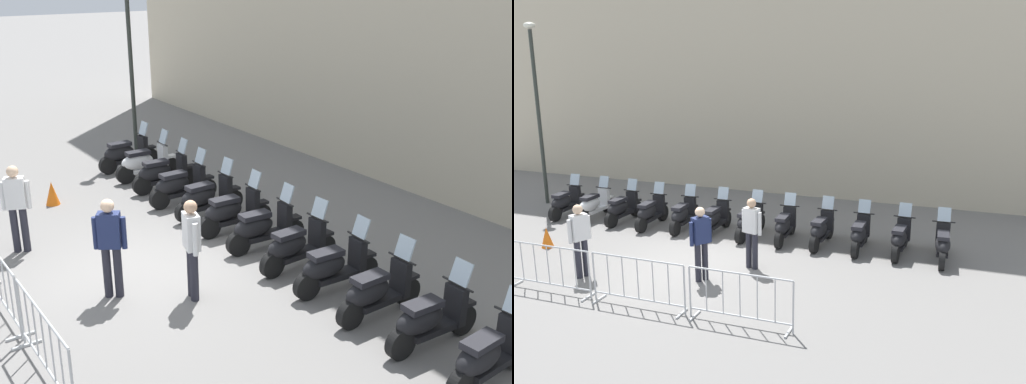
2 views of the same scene
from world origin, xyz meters
TOP-DOWN VIEW (x-y plane):
  - ground_plane at (0.00, 0.00)m, footprint 120.00×120.00m
  - motorcycle_0 at (-5.82, 1.95)m, footprint 0.61×1.72m
  - motorcycle_1 at (-4.81, 2.08)m, footprint 0.56×1.73m
  - motorcycle_2 at (-3.78, 2.14)m, footprint 0.56×1.72m
  - motorcycle_3 at (-2.75, 2.14)m, footprint 0.57×1.73m
  - motorcycle_4 at (-1.72, 2.30)m, footprint 0.61×1.72m
  - motorcycle_5 at (-0.71, 2.37)m, footprint 0.56×1.73m
  - motorcycle_6 at (0.31, 2.49)m, footprint 0.56×1.72m
  - motorcycle_7 at (1.35, 2.56)m, footprint 0.59×1.72m
  - motorcycle_8 at (2.36, 2.64)m, footprint 0.56×1.72m
  - motorcycle_9 at (3.40, 2.70)m, footprint 0.56×1.73m
  - motorcycle_10 at (4.41, 2.81)m, footprint 0.56×1.72m
  - motorcycle_11 at (5.45, 2.79)m, footprint 0.61×1.72m
  - barrier_segment_2 at (2.40, -2.13)m, footprint 2.14×0.59m
  - street_lamp at (-7.55, 2.87)m, footprint 0.36×0.36m
  - officer_near_row_end at (0.64, -0.61)m, footprint 0.37×0.49m
  - officer_mid_plaza at (-1.97, -1.56)m, footprint 0.33×0.52m
  - officer_by_barriers at (1.36, 0.51)m, footprint 0.54×0.28m
  - traffic_cone at (-4.22, -0.41)m, footprint 0.32×0.32m

SIDE VIEW (x-z plane):
  - ground_plane at x=0.00m, z-range 0.00..0.00m
  - traffic_cone at x=-4.22m, z-range 0.00..0.55m
  - motorcycle_0 at x=-5.82m, z-range -0.16..1.07m
  - motorcycle_1 at x=-4.81m, z-range -0.16..1.07m
  - motorcycle_2 at x=-3.78m, z-range -0.16..1.07m
  - motorcycle_3 at x=-2.75m, z-range -0.16..1.07m
  - motorcycle_4 at x=-1.72m, z-range -0.16..1.07m
  - motorcycle_5 at x=-0.71m, z-range -0.16..1.07m
  - motorcycle_6 at x=0.31m, z-range -0.16..1.07m
  - motorcycle_7 at x=1.35m, z-range -0.16..1.07m
  - motorcycle_8 at x=2.36m, z-range -0.16..1.07m
  - motorcycle_9 at x=3.40m, z-range -0.16..1.07m
  - motorcycle_10 at x=4.41m, z-range -0.16..1.07m
  - motorcycle_11 at x=5.45m, z-range -0.16..1.07m
  - barrier_segment_2 at x=2.40m, z-range -0.01..1.06m
  - officer_near_row_end at x=0.64m, z-range 0.12..1.85m
  - officer_mid_plaza at x=-1.97m, z-range 0.12..1.85m
  - officer_by_barriers at x=1.36m, z-range 0.12..1.85m
  - street_lamp at x=-7.55m, z-range 0.60..6.53m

